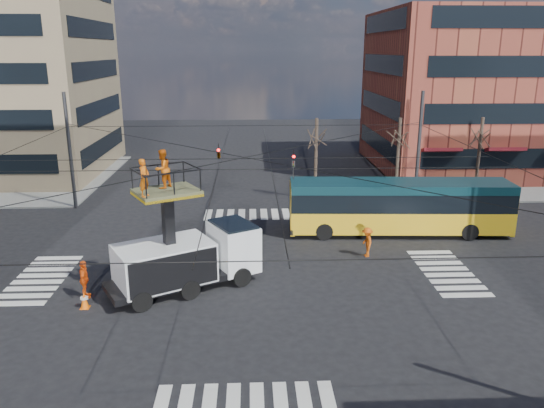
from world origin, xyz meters
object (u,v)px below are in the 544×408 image
Objects in this scene: worker_ground at (84,279)px; flagger at (367,242)px; utility_truck at (187,245)px; city_bus at (399,206)px; traffic_cone at (84,300)px.

worker_ground is 1.08× the size of flagger.
flagger is (9.13, 3.47, -1.30)m from utility_truck.
city_bus is at bearing 2.12° from utility_truck.
flagger is at bearing 21.94° from traffic_cone.
city_bus is 4.59m from flagger.
city_bus is (11.80, 7.09, -0.38)m from utility_truck.
worker_ground is (-4.48, -0.88, -1.23)m from utility_truck.
worker_ground is at bearing 104.03° from traffic_cone.
flagger is (13.36, 5.38, 0.44)m from traffic_cone.
city_bus is at bearing 140.20° from flagger.
utility_truck is 4.48× the size of flagger.
worker_ground reaches higher than flagger.
utility_truck is 4.95m from traffic_cone.
city_bus is 7.55× the size of worker_ground.
traffic_cone is at bearing -147.87° from city_bus.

